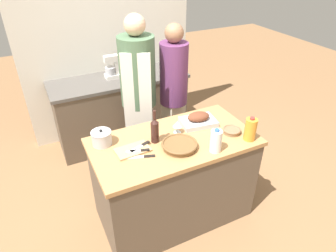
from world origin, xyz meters
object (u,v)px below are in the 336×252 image
at_px(mixing_bowl, 232,130).
at_px(knife_chef, 141,157).
at_px(person_cook_aproned, 139,93).
at_px(person_cook_guest, 174,91).
at_px(stand_mixer, 112,69).
at_px(juice_jug, 250,129).
at_px(knife_bread, 141,146).
at_px(wicker_basket, 180,145).
at_px(milk_jug, 216,141).
at_px(condiment_bottle_short, 143,68).
at_px(stock_pot, 102,138).
at_px(wine_glass_left, 178,124).
at_px(wine_bottle_green, 155,130).
at_px(knife_paring, 139,151).
at_px(condiment_bottle_tall, 164,68).
at_px(cutting_board, 133,150).
at_px(roasting_pan, 198,120).

xyz_separation_m(mixing_bowl, knife_chef, (-0.86, 0.03, -0.02)).
distance_m(person_cook_aproned, person_cook_guest, 0.40).
relative_size(stand_mixer, person_cook_guest, 0.17).
distance_m(juice_jug, knife_bread, 0.94).
relative_size(knife_chef, person_cook_guest, 0.14).
bearing_deg(knife_chef, wicker_basket, -3.97).
distance_m(milk_jug, condiment_bottle_short, 1.81).
relative_size(stock_pot, condiment_bottle_short, 1.11).
bearing_deg(stock_pot, wine_glass_left, -10.85).
height_order(stock_pot, wine_bottle_green, wine_bottle_green).
height_order(stock_pot, person_cook_guest, person_cook_guest).
distance_m(juice_jug, person_cook_guest, 1.07).
height_order(wine_bottle_green, wine_glass_left, wine_bottle_green).
distance_m(wine_glass_left, knife_paring, 0.44).
bearing_deg(condiment_bottle_tall, cutting_board, -123.96).
distance_m(roasting_pan, condiment_bottle_short, 1.39).
bearing_deg(stock_pot, knife_paring, -47.47).
distance_m(milk_jug, person_cook_guest, 1.08).
relative_size(knife_paring, knife_bread, 0.95).
height_order(wine_glass_left, condiment_bottle_short, condiment_bottle_short).
height_order(stock_pot, knife_paring, stock_pot).
xyz_separation_m(stock_pot, stand_mixer, (0.51, 1.33, 0.06)).
xyz_separation_m(knife_chef, knife_paring, (0.00, 0.06, 0.02)).
bearing_deg(condiment_bottle_short, juice_jug, -82.15).
xyz_separation_m(mixing_bowl, person_cook_aproned, (-0.52, 0.94, 0.08)).
bearing_deg(juice_jug, condiment_bottle_short, 97.85).
xyz_separation_m(cutting_board, stand_mixer, (0.31, 1.54, 0.11)).
bearing_deg(knife_bread, condiment_bottle_short, 66.99).
xyz_separation_m(cutting_board, knife_chef, (0.03, -0.11, -0.01)).
xyz_separation_m(cutting_board, person_cook_aproned, (0.37, 0.80, 0.09)).
distance_m(wine_glass_left, condiment_bottle_tall, 1.43).
bearing_deg(condiment_bottle_tall, wine_glass_left, -110.51).
distance_m(roasting_pan, stand_mixer, 1.47).
distance_m(knife_paring, knife_bread, 0.07).
bearing_deg(wicker_basket, stock_pot, 148.90).
bearing_deg(condiment_bottle_short, cutting_board, -115.23).
bearing_deg(stand_mixer, condiment_bottle_short, -3.24).
bearing_deg(milk_jug, wicker_basket, 146.23).
height_order(roasting_pan, wine_glass_left, wine_glass_left).
distance_m(cutting_board, stand_mixer, 1.58).
relative_size(stock_pot, knife_paring, 0.90).
relative_size(juice_jug, condiment_bottle_tall, 1.47).
height_order(milk_jug, knife_bread, milk_jug).
distance_m(wine_bottle_green, knife_paring, 0.23).
bearing_deg(knife_bread, person_cook_aproned, 69.42).
xyz_separation_m(milk_jug, knife_bread, (-0.53, 0.30, -0.08)).
bearing_deg(wine_glass_left, condiment_bottle_tall, 69.49).
xyz_separation_m(condiment_bottle_short, person_cook_guest, (0.05, -0.75, -0.02)).
relative_size(juice_jug, milk_jug, 1.04).
height_order(wicker_basket, cutting_board, wicker_basket).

